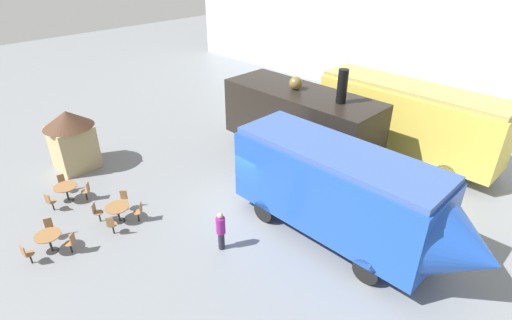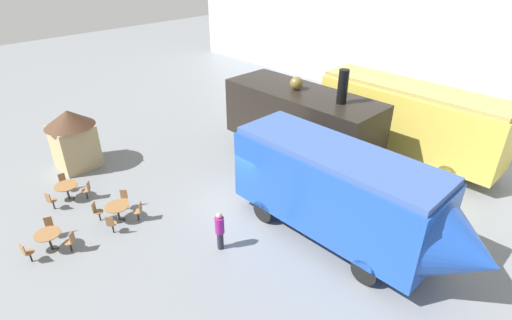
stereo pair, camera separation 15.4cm
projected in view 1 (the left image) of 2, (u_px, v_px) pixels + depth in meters
The scene contains 20 objects.
ground_plane at pixel (242, 201), 17.50m from camera, with size 80.00×80.00×0.00m, color gray.
backdrop_wall at pixel (425, 40), 25.18m from camera, with size 44.00×0.15×9.00m.
passenger_coach_vintage at pixel (408, 117), 20.14m from camera, with size 9.28×2.44×3.84m.
steam_locomotive at pixel (300, 119), 19.78m from camera, with size 8.04×2.87×5.21m.
streamlined_locomotive at pixel (351, 195), 14.13m from camera, with size 9.58×2.68×3.68m.
cafe_table_near at pixel (118, 209), 15.96m from camera, with size 0.96×0.96×0.72m.
cafe_table_mid at pixel (66, 189), 17.23m from camera, with size 0.97×0.97×0.74m.
cafe_table_far at pixel (48, 238), 14.38m from camera, with size 0.92×0.92×0.76m.
cafe_chair_0 at pixel (124, 199), 16.74m from camera, with size 0.40×0.40×0.87m.
cafe_chair_1 at pixel (97, 211), 15.99m from camera, with size 0.40×0.40×0.87m.
cafe_chair_2 at pixel (111, 224), 15.25m from camera, with size 0.40×0.40×0.87m.
cafe_chair_3 at pixel (139, 211), 16.01m from camera, with size 0.40×0.40×0.87m.
cafe_chair_4 at pixel (87, 190), 17.34m from camera, with size 0.40×0.41×0.87m.
cafe_chair_5 at pixel (62, 182), 17.90m from camera, with size 0.38×0.36×0.87m.
cafe_chair_6 at pixel (50, 201), 16.60m from camera, with size 0.37×0.39×0.87m.
cafe_chair_7 at pixel (71, 242), 14.36m from camera, with size 0.41×0.40×0.87m.
cafe_chair_8 at pixel (49, 227), 15.09m from camera, with size 0.39×0.38×0.87m.
cafe_chair_9 at pixel (26, 253), 13.84m from camera, with size 0.36×0.37×0.87m.
visitor_person at pixel (221, 230), 14.41m from camera, with size 0.34×0.34×1.59m.
ticket_kiosk at pixel (71, 137), 19.34m from camera, with size 2.34×2.34×3.00m.
Camera 1 is at (10.65, -9.78, 10.04)m, focal length 28.00 mm.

